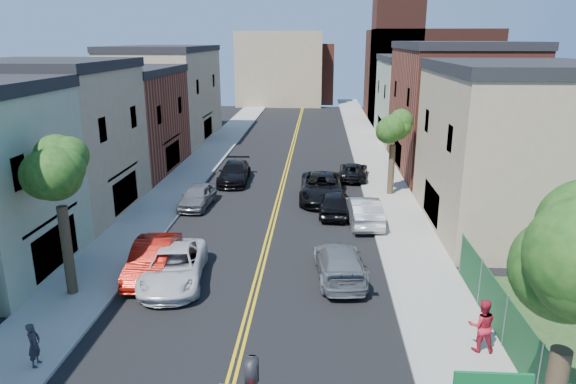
% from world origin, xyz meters
% --- Properties ---
extents(sidewalk_left, '(3.20, 100.00, 0.15)m').
position_xyz_m(sidewalk_left, '(-7.90, 40.00, 0.07)').
color(sidewalk_left, gray).
rests_on(sidewalk_left, ground).
extents(sidewalk_right, '(3.20, 100.00, 0.15)m').
position_xyz_m(sidewalk_right, '(7.90, 40.00, 0.07)').
color(sidewalk_right, gray).
rests_on(sidewalk_right, ground).
extents(curb_left, '(0.30, 100.00, 0.15)m').
position_xyz_m(curb_left, '(-6.15, 40.00, 0.07)').
color(curb_left, gray).
rests_on(curb_left, ground).
extents(curb_right, '(0.30, 100.00, 0.15)m').
position_xyz_m(curb_right, '(6.15, 40.00, 0.07)').
color(curb_right, gray).
rests_on(curb_right, ground).
extents(bldg_left_tan_near, '(9.00, 10.00, 9.00)m').
position_xyz_m(bldg_left_tan_near, '(-14.00, 25.00, 4.50)').
color(bldg_left_tan_near, '#998466').
rests_on(bldg_left_tan_near, ground).
extents(bldg_left_brick, '(9.00, 12.00, 8.00)m').
position_xyz_m(bldg_left_brick, '(-14.00, 36.00, 4.00)').
color(bldg_left_brick, brown).
rests_on(bldg_left_brick, ground).
extents(bldg_left_tan_far, '(9.00, 16.00, 9.50)m').
position_xyz_m(bldg_left_tan_far, '(-14.00, 50.00, 4.75)').
color(bldg_left_tan_far, '#998466').
rests_on(bldg_left_tan_far, ground).
extents(bldg_right_tan, '(9.00, 12.00, 9.00)m').
position_xyz_m(bldg_right_tan, '(14.00, 24.00, 4.50)').
color(bldg_right_tan, '#998466').
rests_on(bldg_right_tan, ground).
extents(bldg_right_brick, '(9.00, 14.00, 10.00)m').
position_xyz_m(bldg_right_brick, '(14.00, 38.00, 5.00)').
color(bldg_right_brick, brown).
rests_on(bldg_right_brick, ground).
extents(bldg_right_palegrn, '(9.00, 12.00, 8.50)m').
position_xyz_m(bldg_right_palegrn, '(14.00, 52.00, 4.25)').
color(bldg_right_palegrn, gray).
rests_on(bldg_right_palegrn, ground).
extents(church, '(16.20, 14.20, 22.60)m').
position_xyz_m(church, '(16.33, 67.07, 7.24)').
color(church, '#4C2319').
rests_on(church, ground).
extents(backdrop_left, '(14.00, 8.00, 12.00)m').
position_xyz_m(backdrop_left, '(-4.00, 82.00, 6.00)').
color(backdrop_left, '#998466').
rests_on(backdrop_left, ground).
extents(backdrop_center, '(10.00, 8.00, 10.00)m').
position_xyz_m(backdrop_center, '(0.00, 86.00, 5.00)').
color(backdrop_center, brown).
rests_on(backdrop_center, ground).
extents(fence_right, '(0.04, 15.00, 1.90)m').
position_xyz_m(fence_right, '(9.50, 9.50, 1.10)').
color(fence_right, '#143F1E').
rests_on(fence_right, sidewalk_right).
extents(tree_left_mid, '(5.20, 5.20, 9.29)m').
position_xyz_m(tree_left_mid, '(-7.88, 14.01, 6.58)').
color(tree_left_mid, '#392C1C').
rests_on(tree_left_mid, sidewalk_left).
extents(tree_right_far, '(4.40, 4.40, 8.03)m').
position_xyz_m(tree_right_far, '(7.92, 30.01, 5.76)').
color(tree_right_far, '#392C1C').
rests_on(tree_right_far, sidewalk_right).
extents(red_sedan, '(2.09, 5.20, 1.68)m').
position_xyz_m(red_sedan, '(-4.96, 16.19, 0.84)').
color(red_sedan, '#A9140B').
rests_on(red_sedan, ground).
extents(white_pickup, '(3.31, 6.00, 1.59)m').
position_xyz_m(white_pickup, '(-3.80, 15.53, 0.80)').
color(white_pickup, silver).
rests_on(white_pickup, ground).
extents(grey_car_left, '(2.05, 4.51, 1.50)m').
position_xyz_m(grey_car_left, '(-5.26, 26.56, 0.75)').
color(grey_car_left, '#5B5D63').
rests_on(grey_car_left, ground).
extents(black_car_left, '(2.38, 5.51, 1.58)m').
position_xyz_m(black_car_left, '(-3.80, 32.74, 0.79)').
color(black_car_left, black).
rests_on(black_car_left, ground).
extents(grey_car_right, '(2.65, 5.51, 1.55)m').
position_xyz_m(grey_car_right, '(3.80, 16.46, 0.77)').
color(grey_car_right, slate).
rests_on(grey_car_right, ground).
extents(black_car_right, '(2.06, 4.72, 1.58)m').
position_xyz_m(black_car_right, '(3.80, 25.56, 0.79)').
color(black_car_right, black).
rests_on(black_car_right, ground).
extents(silver_car_right, '(2.17, 5.18, 1.67)m').
position_xyz_m(silver_car_right, '(5.50, 23.93, 0.83)').
color(silver_car_right, '#ABACB3').
rests_on(silver_car_right, ground).
extents(dark_car_right_far, '(2.68, 4.97, 1.33)m').
position_xyz_m(dark_car_right_far, '(5.50, 34.32, 0.66)').
color(dark_car_right_far, black).
rests_on(dark_car_right_far, ground).
extents(black_suv_lane, '(2.98, 6.45, 1.79)m').
position_xyz_m(black_suv_lane, '(3.00, 28.70, 0.90)').
color(black_suv_lane, black).
rests_on(black_suv_lane, ground).
extents(pedestrian_left, '(0.41, 0.59, 1.57)m').
position_xyz_m(pedestrian_left, '(-6.70, 8.84, 0.94)').
color(pedestrian_left, '#232229').
rests_on(pedestrian_left, sidewalk_left).
extents(pedestrian_right, '(0.99, 0.79, 1.97)m').
position_xyz_m(pedestrian_right, '(8.58, 10.65, 1.14)').
color(pedestrian_right, '#AF1A2D').
rests_on(pedestrian_right, sidewalk_right).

